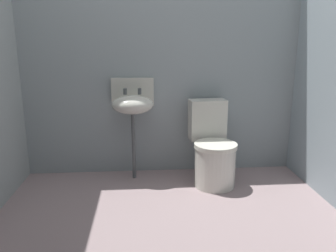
{
  "coord_description": "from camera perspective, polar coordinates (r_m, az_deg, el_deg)",
  "views": [
    {
      "loc": [
        -0.2,
        -2.25,
        1.34
      ],
      "look_at": [
        0.0,
        0.28,
        0.7
      ],
      "focal_mm": 35.96,
      "sensor_mm": 36.0,
      "label": 1
    }
  ],
  "objects": [
    {
      "name": "sink",
      "position": [
        3.27,
        -6.02,
        3.77
      ],
      "size": [
        0.42,
        0.35,
        0.99
      ],
      "color": "#4F5355",
      "rests_on": "ground"
    },
    {
      "name": "ground_plane",
      "position": [
        2.64,
        0.5,
        -17.31
      ],
      "size": [
        3.15,
        2.66,
        0.08
      ],
      "primitive_type": "cube",
      "color": "gray"
    },
    {
      "name": "toilet_near_wall",
      "position": [
        3.26,
        7.57,
        -4.16
      ],
      "size": [
        0.43,
        0.62,
        0.78
      ],
      "rotation": [
        0.0,
        0.0,
        3.23
      ],
      "color": "silver",
      "rests_on": "ground"
    },
    {
      "name": "wall_back",
      "position": [
        3.44,
        -1.18,
        11.25
      ],
      "size": [
        3.15,
        0.1,
        2.33
      ],
      "primitive_type": "cube",
      "color": "#929DA0",
      "rests_on": "ground"
    }
  ]
}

